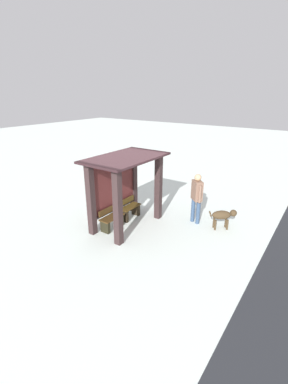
{
  "coord_description": "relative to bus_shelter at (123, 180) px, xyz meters",
  "views": [
    {
      "loc": [
        -6.6,
        -5.37,
        4.43
      ],
      "look_at": [
        0.1,
        -0.65,
        1.35
      ],
      "focal_mm": 25.12,
      "sensor_mm": 36.0,
      "label": 1
    }
  ],
  "objects": [
    {
      "name": "ground_plane",
      "position": [
        0.0,
        -0.15,
        -1.64
      ],
      "size": [
        60.0,
        60.0,
        0.0
      ],
      "primitive_type": "plane",
      "color": "white"
    },
    {
      "name": "bus_shelter",
      "position": [
        0.0,
        0.0,
        0.0
      ],
      "size": [
        2.83,
        1.71,
        2.46
      ],
      "color": "#342425",
      "rests_on": "ground"
    },
    {
      "name": "bench_left_inside",
      "position": [
        -0.5,
        0.13,
        -1.33
      ],
      "size": [
        0.9,
        0.41,
        0.73
      ],
      "color": "#4A3317",
      "rests_on": "ground"
    },
    {
      "name": "bench_center_inside",
      "position": [
        0.5,
        0.13,
        -1.32
      ],
      "size": [
        0.9,
        0.38,
        0.75
      ],
      "color": "#4C3815",
      "rests_on": "ground"
    },
    {
      "name": "person_walking",
      "position": [
        1.57,
        -2.01,
        -0.57
      ],
      "size": [
        0.51,
        0.53,
        1.81
      ],
      "color": "#856350",
      "rests_on": "ground"
    },
    {
      "name": "dog",
      "position": [
        1.67,
        -2.98,
        -1.15
      ],
      "size": [
        0.67,
        0.8,
        0.69
      ],
      "color": "#4A3823",
      "rests_on": "ground"
    }
  ]
}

